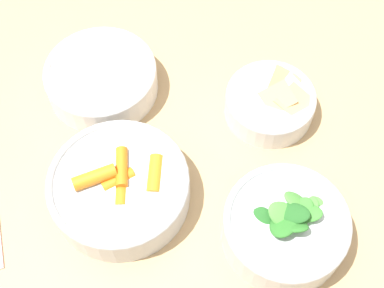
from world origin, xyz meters
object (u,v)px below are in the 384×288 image
object	(u,v)px
bowl_carrots	(120,187)
bowl_cookies	(271,102)
bowl_greens	(285,226)
bowl_beans_hotdog	(102,79)

from	to	relation	value
bowl_carrots	bowl_cookies	bearing A→B (deg)	-67.85
bowl_carrots	bowl_cookies	world-z (taller)	bowl_carrots
bowl_greens	bowl_beans_hotdog	bearing A→B (deg)	35.25
bowl_beans_hotdog	bowl_cookies	distance (m)	0.26
bowl_carrots	bowl_greens	xyz separation A→B (m)	(-0.10, -0.20, 0.00)
bowl_carrots	bowl_beans_hotdog	world-z (taller)	bowl_carrots
bowl_carrots	bowl_greens	distance (m)	0.23
bowl_carrots	bowl_cookies	xyz separation A→B (m)	(0.10, -0.24, -0.01)
bowl_carrots	bowl_beans_hotdog	distance (m)	0.19
bowl_beans_hotdog	bowl_cookies	world-z (taller)	bowl_cookies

